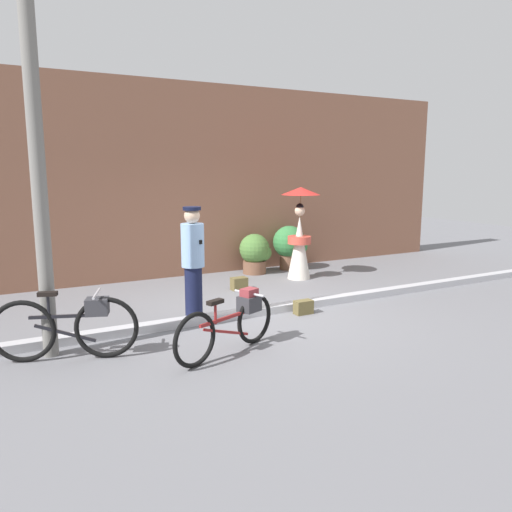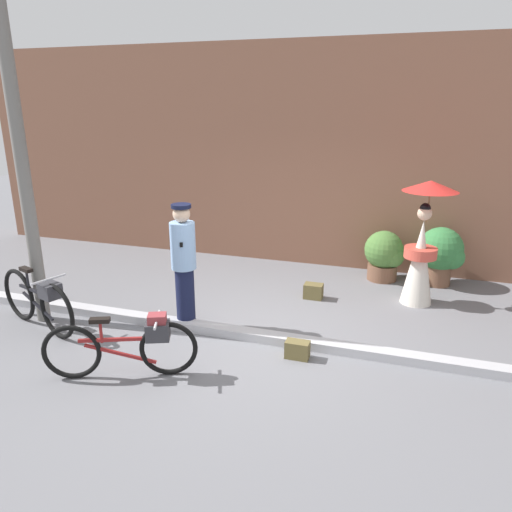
{
  "view_description": "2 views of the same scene",
  "coord_description": "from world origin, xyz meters",
  "views": [
    {
      "loc": [
        -3.58,
        -6.71,
        2.26
      ],
      "look_at": [
        0.36,
        0.69,
        0.81
      ],
      "focal_mm": 34.93,
      "sensor_mm": 36.0,
      "label": 1
    },
    {
      "loc": [
        1.83,
        -5.48,
        3.0
      ],
      "look_at": [
        -0.14,
        0.6,
        0.96
      ],
      "focal_mm": 33.84,
      "sensor_mm": 36.0,
      "label": 2
    }
  ],
  "objects": [
    {
      "name": "sidewalk_curb",
      "position": [
        0.0,
        0.0,
        0.06
      ],
      "size": [
        14.0,
        0.2,
        0.12
      ],
      "primitive_type": "cube",
      "color": "#B2B2B7",
      "rests_on": "ground_plane"
    },
    {
      "name": "bicycle_near_officer",
      "position": [
        -1.03,
        -1.29,
        0.4
      ],
      "size": [
        1.63,
        0.75,
        0.76
      ],
      "color": "black",
      "rests_on": "ground_plane"
    },
    {
      "name": "ground_plane",
      "position": [
        0.0,
        0.0,
        0.0
      ],
      "size": [
        30.0,
        30.0,
        0.0
      ],
      "primitive_type": "plane",
      "color": "slate"
    },
    {
      "name": "person_officer",
      "position": [
        -1.01,
        0.11,
        0.93
      ],
      "size": [
        0.34,
        0.37,
        1.74
      ],
      "color": "#141938",
      "rests_on": "ground_plane"
    },
    {
      "name": "utility_pole",
      "position": [
        -3.06,
        -0.34,
        2.4
      ],
      "size": [
        0.18,
        0.18,
        4.8
      ],
      "primitive_type": "cylinder",
      "color": "slate",
      "rests_on": "ground_plane"
    },
    {
      "name": "backpack_on_pavement",
      "position": [
        0.69,
        -0.3,
        0.12
      ],
      "size": [
        0.29,
        0.17,
        0.22
      ],
      "color": "brown",
      "rests_on": "ground_plane"
    },
    {
      "name": "building_wall",
      "position": [
        0.0,
        3.54,
        2.04
      ],
      "size": [
        14.0,
        0.4,
        4.07
      ],
      "primitive_type": "cube",
      "color": "brown",
      "rests_on": "ground_plane"
    },
    {
      "name": "potted_plant_small",
      "position": [
        2.43,
        2.9,
        0.57
      ],
      "size": [
        0.76,
        0.75,
        1.01
      ],
      "color": "brown",
      "rests_on": "ground_plane"
    },
    {
      "name": "backpack_spare",
      "position": [
        0.5,
        1.63,
        0.13
      ],
      "size": [
        0.3,
        0.2,
        0.24
      ],
      "color": "brown",
      "rests_on": "ground_plane"
    },
    {
      "name": "bicycle_far_side",
      "position": [
        -2.86,
        -0.61,
        0.43
      ],
      "size": [
        1.64,
        0.67,
        0.85
      ],
      "color": "black",
      "rests_on": "ground_plane"
    },
    {
      "name": "potted_plant_by_door",
      "position": [
        1.5,
        2.86,
        0.47
      ],
      "size": [
        0.69,
        0.67,
        0.88
      ],
      "color": "brown",
      "rests_on": "ground_plane"
    },
    {
      "name": "person_with_parasol",
      "position": [
        2.07,
        1.97,
        0.97
      ],
      "size": [
        0.81,
        0.81,
        1.92
      ],
      "color": "silver",
      "rests_on": "ground_plane"
    }
  ]
}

